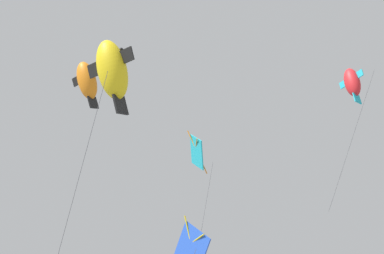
# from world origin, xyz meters

# --- Properties ---
(kite_fish_low_drifter) EXTENTS (2.83, 1.95, 7.35)m
(kite_fish_low_drifter) POSITION_xyz_m (3.18, 5.99, 39.90)
(kite_fish_low_drifter) COLOR red
(kite_diamond_highest) EXTENTS (1.85, 1.11, 9.34)m
(kite_diamond_highest) POSITION_xyz_m (-3.57, 2.86, 38.15)
(kite_diamond_highest) COLOR #1EB2C6
(kite_diamond_mid_left) EXTENTS (4.02, 2.14, 8.39)m
(kite_diamond_mid_left) POSITION_xyz_m (-2.43, 1.51, 32.43)
(kite_diamond_mid_left) COLOR blue
(kite_fish_near_right) EXTENTS (2.51, 1.83, 9.78)m
(kite_fish_near_right) POSITION_xyz_m (1.93, -5.68, 34.47)
(kite_fish_near_right) COLOR yellow
(kite_fish_near_left) EXTENTS (1.62, 1.76, 2.33)m
(kite_fish_near_left) POSITION_xyz_m (-5.35, -2.29, 40.68)
(kite_fish_near_left) COLOR orange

